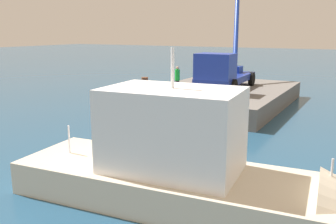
% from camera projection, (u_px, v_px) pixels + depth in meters
% --- Properties ---
extents(ground, '(200.00, 200.00, 0.00)m').
position_uv_depth(ground, '(185.00, 121.00, 22.20)').
color(ground, navy).
extents(dock, '(12.63, 9.05, 1.23)m').
position_uv_depth(dock, '(220.00, 96.00, 26.97)').
color(dock, slate).
rests_on(dock, ground).
extents(crane_truck, '(9.82, 3.27, 6.91)m').
position_uv_depth(crane_truck, '(223.00, 71.00, 25.76)').
color(crane_truck, navy).
rests_on(crane_truck, dock).
extents(dock_worker, '(0.34, 0.34, 1.70)m').
position_uv_depth(dock_worker, '(177.00, 78.00, 25.34)').
color(dock_worker, '#252525').
rests_on(dock_worker, dock).
extents(salvaged_car, '(4.66, 2.30, 2.58)m').
position_uv_depth(salvaged_car, '(146.00, 114.00, 20.78)').
color(salvaged_car, navy).
rests_on(salvaged_car, ground).
extents(moored_yacht, '(4.48, 13.49, 6.37)m').
position_uv_depth(moored_yacht, '(239.00, 198.00, 10.75)').
color(moored_yacht, beige).
rests_on(moored_yacht, ground).
extents(piling_near, '(0.39, 0.39, 2.60)m').
position_uv_depth(piling_near, '(145.00, 99.00, 22.19)').
color(piling_near, brown).
rests_on(piling_near, ground).
extents(piling_mid, '(0.35, 0.35, 2.30)m').
position_uv_depth(piling_mid, '(210.00, 110.00, 19.82)').
color(piling_mid, brown).
rests_on(piling_mid, ground).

